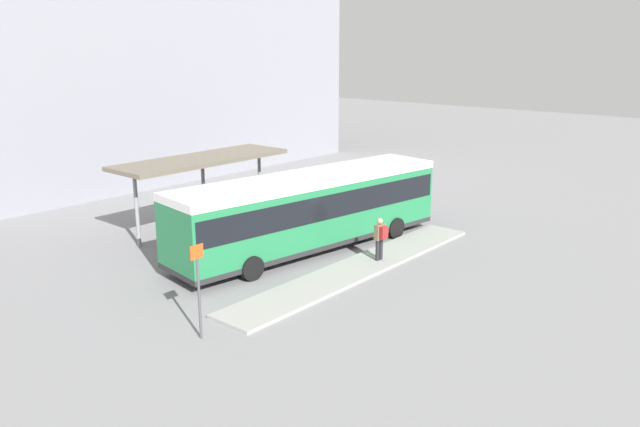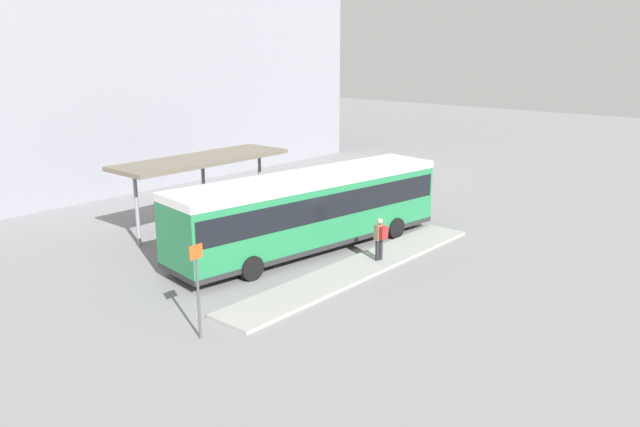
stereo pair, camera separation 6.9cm
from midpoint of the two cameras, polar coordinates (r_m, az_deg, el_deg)
The scene contains 11 objects.
ground_plane at distance 25.54m, azimuth -0.97°, elevation -3.31°, with size 120.00×120.00×0.00m, color gray.
curb_island at distance 23.41m, azimuth 3.53°, elevation -4.94°, with size 13.08×1.80×0.12m.
city_bus at distance 25.03m, azimuth -0.97°, elevation 0.66°, with size 12.47×4.23×3.12m.
pedestrian_waiting at distance 23.76m, azimuth 5.46°, elevation -2.10°, with size 0.43×0.47×1.66m.
bicycle_green at distance 34.82m, azimuth 6.45°, elevation 2.24°, with size 0.48×1.67×0.72m.
bicycle_black at distance 35.31m, azimuth 5.26°, elevation 2.48°, with size 0.48×1.75×0.76m.
bicycle_yellow at distance 35.77m, azimuth 4.04°, elevation 2.65°, with size 0.48×1.68×0.73m.
station_shelter at distance 28.29m, azimuth -10.80°, elevation 4.70°, with size 8.21×2.68×3.27m.
potted_planter_near_shelter at distance 28.19m, azimuth -4.78°, elevation -0.06°, with size 0.98×0.98×1.39m.
platform_sign at distance 17.83m, azimuth -11.15°, elevation -6.64°, with size 0.44×0.08×2.80m.
station_building at distance 43.90m, azimuth -17.11°, elevation 13.52°, with size 27.49×13.21×14.66m.
Camera 1 is at (-18.13, -16.06, 8.09)m, focal length 35.00 mm.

